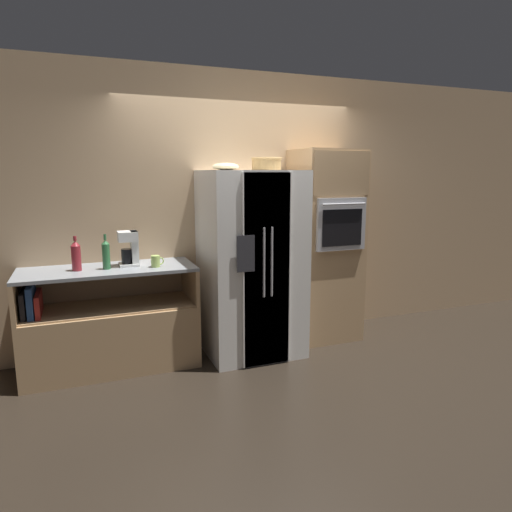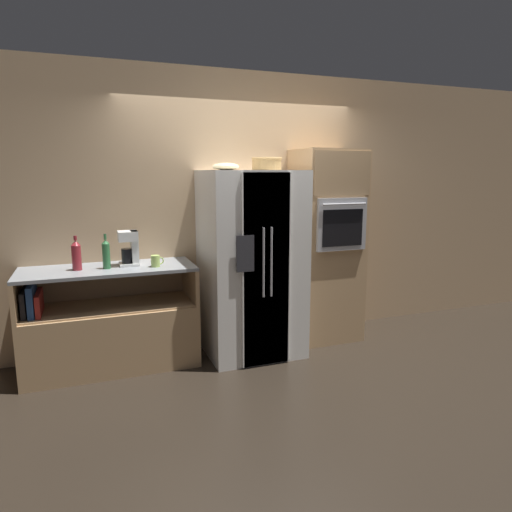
{
  "view_description": "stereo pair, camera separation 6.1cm",
  "coord_description": "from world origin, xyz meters",
  "px_view_note": "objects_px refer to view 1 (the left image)",
  "views": [
    {
      "loc": [
        -1.59,
        -4.06,
        1.79
      ],
      "look_at": [
        -0.02,
        -0.03,
        0.99
      ],
      "focal_mm": 32.0,
      "sensor_mm": 36.0,
      "label": 1
    },
    {
      "loc": [
        -1.53,
        -4.08,
        1.79
      ],
      "look_at": [
        -0.02,
        -0.03,
        0.99
      ],
      "focal_mm": 32.0,
      "sensor_mm": 36.0,
      "label": 2
    }
  ],
  "objects_px": {
    "wall_oven": "(325,245)",
    "mug": "(156,261)",
    "bottle_tall": "(106,254)",
    "wicker_basket": "(266,163)",
    "refrigerator": "(251,264)",
    "bottle_short": "(76,255)",
    "fruit_bowl": "(226,166)",
    "coffee_maker": "(130,247)"
  },
  "relations": [
    {
      "from": "bottle_tall",
      "to": "bottle_short",
      "type": "relative_size",
      "value": 1.02
    },
    {
      "from": "refrigerator",
      "to": "wicker_basket",
      "type": "xyz_separation_m",
      "value": [
        0.19,
        0.07,
        0.97
      ]
    },
    {
      "from": "refrigerator",
      "to": "bottle_short",
      "type": "distance_m",
      "value": 1.61
    },
    {
      "from": "refrigerator",
      "to": "bottle_short",
      "type": "bearing_deg",
      "value": 176.96
    },
    {
      "from": "wall_oven",
      "to": "mug",
      "type": "xyz_separation_m",
      "value": [
        -1.82,
        -0.12,
        -0.02
      ]
    },
    {
      "from": "bottle_tall",
      "to": "wicker_basket",
      "type": "bearing_deg",
      "value": 0.49
    },
    {
      "from": "bottle_short",
      "to": "fruit_bowl",
      "type": "bearing_deg",
      "value": 0.55
    },
    {
      "from": "wicker_basket",
      "to": "bottle_short",
      "type": "relative_size",
      "value": 0.99
    },
    {
      "from": "mug",
      "to": "refrigerator",
      "type": "bearing_deg",
      "value": 0.54
    },
    {
      "from": "bottle_short",
      "to": "coffee_maker",
      "type": "bearing_deg",
      "value": 6.57
    },
    {
      "from": "bottle_tall",
      "to": "bottle_short",
      "type": "height_order",
      "value": "bottle_tall"
    },
    {
      "from": "wicker_basket",
      "to": "mug",
      "type": "xyz_separation_m",
      "value": [
        -1.12,
        -0.08,
        -0.88
      ]
    },
    {
      "from": "fruit_bowl",
      "to": "bottle_short",
      "type": "bearing_deg",
      "value": -179.45
    },
    {
      "from": "bottle_short",
      "to": "coffee_maker",
      "type": "relative_size",
      "value": 0.96
    },
    {
      "from": "wicker_basket",
      "to": "mug",
      "type": "distance_m",
      "value": 1.42
    },
    {
      "from": "wicker_basket",
      "to": "fruit_bowl",
      "type": "bearing_deg",
      "value": 176.4
    },
    {
      "from": "bottle_short",
      "to": "mug",
      "type": "relative_size",
      "value": 2.6
    },
    {
      "from": "wicker_basket",
      "to": "fruit_bowl",
      "type": "relative_size",
      "value": 1.17
    },
    {
      "from": "refrigerator",
      "to": "bottle_tall",
      "type": "bearing_deg",
      "value": 177.5
    },
    {
      "from": "wall_oven",
      "to": "mug",
      "type": "height_order",
      "value": "wall_oven"
    },
    {
      "from": "wall_oven",
      "to": "refrigerator",
      "type": "bearing_deg",
      "value": -172.88
    },
    {
      "from": "wicker_basket",
      "to": "coffee_maker",
      "type": "relative_size",
      "value": 0.94
    },
    {
      "from": "bottle_short",
      "to": "refrigerator",
      "type": "bearing_deg",
      "value": -3.04
    },
    {
      "from": "coffee_maker",
      "to": "wicker_basket",
      "type": "bearing_deg",
      "value": -2.87
    },
    {
      "from": "bottle_tall",
      "to": "mug",
      "type": "bearing_deg",
      "value": -9.12
    },
    {
      "from": "fruit_bowl",
      "to": "bottle_short",
      "type": "distance_m",
      "value": 1.57
    },
    {
      "from": "fruit_bowl",
      "to": "wicker_basket",
      "type": "bearing_deg",
      "value": -3.6
    },
    {
      "from": "refrigerator",
      "to": "wicker_basket",
      "type": "relative_size",
      "value": 6.02
    },
    {
      "from": "wall_oven",
      "to": "fruit_bowl",
      "type": "distance_m",
      "value": 1.39
    },
    {
      "from": "refrigerator",
      "to": "bottle_short",
      "type": "xyz_separation_m",
      "value": [
        -1.6,
        0.08,
        0.17
      ]
    },
    {
      "from": "refrigerator",
      "to": "coffee_maker",
      "type": "height_order",
      "value": "refrigerator"
    },
    {
      "from": "refrigerator",
      "to": "bottle_short",
      "type": "height_order",
      "value": "refrigerator"
    },
    {
      "from": "wall_oven",
      "to": "bottle_tall",
      "type": "distance_m",
      "value": 2.24
    },
    {
      "from": "wall_oven",
      "to": "fruit_bowl",
      "type": "relative_size",
      "value": 7.84
    },
    {
      "from": "fruit_bowl",
      "to": "mug",
      "type": "relative_size",
      "value": 2.2
    },
    {
      "from": "bottle_tall",
      "to": "mug",
      "type": "relative_size",
      "value": 2.66
    },
    {
      "from": "fruit_bowl",
      "to": "bottle_tall",
      "type": "height_order",
      "value": "fruit_bowl"
    },
    {
      "from": "wall_oven",
      "to": "bottle_tall",
      "type": "relative_size",
      "value": 6.48
    },
    {
      "from": "refrigerator",
      "to": "wall_oven",
      "type": "xyz_separation_m",
      "value": [
        0.89,
        0.11,
        0.11
      ]
    },
    {
      "from": "refrigerator",
      "to": "wall_oven",
      "type": "relative_size",
      "value": 0.89
    },
    {
      "from": "coffee_maker",
      "to": "fruit_bowl",
      "type": "bearing_deg",
      "value": -2.54
    },
    {
      "from": "bottle_short",
      "to": "bottle_tall",
      "type": "bearing_deg",
      "value": -5.99
    }
  ]
}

